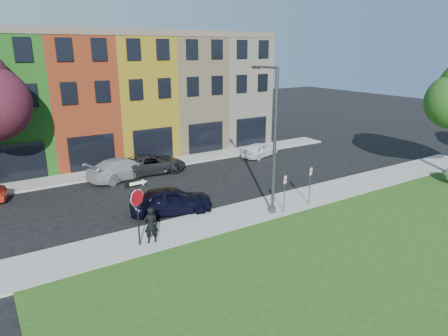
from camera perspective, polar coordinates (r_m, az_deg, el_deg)
ground at (r=20.73m, az=7.98°, el=-9.39°), size 120.00×120.00×0.00m
sidewalk_near at (r=23.97m, az=7.02°, el=-5.48°), size 40.00×3.00×0.12m
sidewalk_far at (r=31.77m, az=-14.10°, el=-0.27°), size 40.00×2.40×0.12m
rowhouse_block at (r=36.77m, az=-17.06°, el=9.63°), size 30.00×10.12×10.00m
stop_sign at (r=18.72m, az=-12.33°, el=-4.37°), size 1.05×0.12×3.28m
man at (r=19.44m, az=-10.41°, el=-8.01°), size 0.83×0.69×1.80m
sedan_near at (r=22.91m, az=-7.55°, el=-4.61°), size 4.22×5.59×1.58m
parked_car_silver at (r=29.72m, az=-14.18°, el=-0.01°), size 4.88×6.44×1.55m
parked_car_dark at (r=30.57m, az=-10.31°, el=0.59°), size 3.16×5.54×1.44m
parked_car_white at (r=34.76m, az=5.15°, el=2.62°), size 3.48×4.58×1.29m
street_lamp at (r=21.95m, az=6.95°, el=3.78°), size 0.55×2.58×8.09m
parking_sign_a at (r=22.58m, az=8.66°, el=-2.98°), size 0.30×0.17×2.27m
parking_sign_b at (r=23.98m, az=12.21°, el=-1.80°), size 0.30×0.16×2.40m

